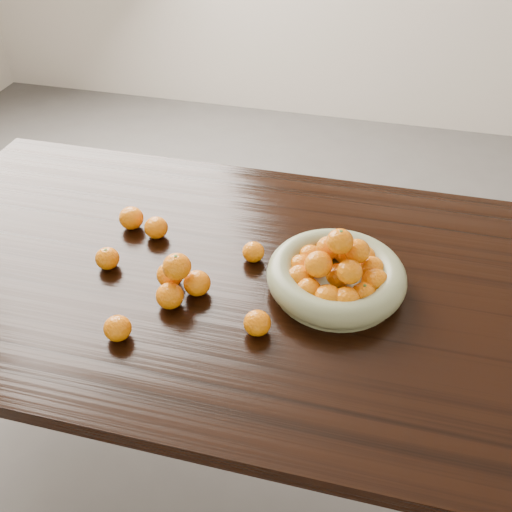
% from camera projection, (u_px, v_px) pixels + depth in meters
% --- Properties ---
extents(ground, '(5.00, 5.00, 0.00)m').
position_uv_depth(ground, '(261.00, 446.00, 1.89)').
color(ground, '#54524F').
rests_on(ground, ground).
extents(dining_table, '(2.00, 1.00, 0.75)m').
position_uv_depth(dining_table, '(263.00, 303.00, 1.47)').
color(dining_table, black).
rests_on(dining_table, ground).
extents(fruit_bowl, '(0.33, 0.33, 0.17)m').
position_uv_depth(fruit_bowl, '(336.00, 275.00, 1.36)').
color(fruit_bowl, '#757959').
rests_on(fruit_bowl, dining_table).
extents(orange_pyramid, '(0.14, 0.13, 0.12)m').
position_uv_depth(orange_pyramid, '(178.00, 280.00, 1.34)').
color(orange_pyramid, orange).
rests_on(orange_pyramid, dining_table).
extents(loose_orange_0, '(0.06, 0.06, 0.06)m').
position_uv_depth(loose_orange_0, '(107.00, 258.00, 1.42)').
color(loose_orange_0, orange).
rests_on(loose_orange_0, dining_table).
extents(loose_orange_1, '(0.06, 0.06, 0.06)m').
position_uv_depth(loose_orange_1, '(118.00, 328.00, 1.24)').
color(loose_orange_1, orange).
rests_on(loose_orange_1, dining_table).
extents(loose_orange_2, '(0.06, 0.06, 0.06)m').
position_uv_depth(loose_orange_2, '(257.00, 323.00, 1.25)').
color(loose_orange_2, orange).
rests_on(loose_orange_2, dining_table).
extents(loose_orange_3, '(0.07, 0.07, 0.06)m').
position_uv_depth(loose_orange_3, '(131.00, 218.00, 1.55)').
color(loose_orange_3, orange).
rests_on(loose_orange_3, dining_table).
extents(loose_orange_4, '(0.06, 0.06, 0.06)m').
position_uv_depth(loose_orange_4, '(156.00, 228.00, 1.52)').
color(loose_orange_4, orange).
rests_on(loose_orange_4, dining_table).
extents(loose_orange_5, '(0.06, 0.06, 0.05)m').
position_uv_depth(loose_orange_5, '(253.00, 252.00, 1.45)').
color(loose_orange_5, orange).
rests_on(loose_orange_5, dining_table).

